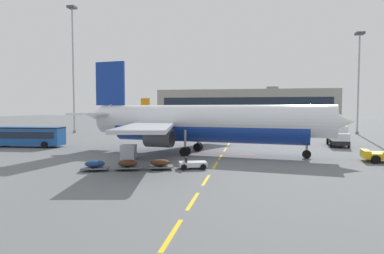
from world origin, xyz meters
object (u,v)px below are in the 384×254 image
object	(u,v)px
airliner_foreground	(203,123)
fuel_service_truck	(338,135)
uld_cargo_container	(129,152)
apron_light_mast_far	(359,70)
airliner_mid_left	(172,117)
apron_shuttle_bus	(24,135)
apron_light_mast_near	(73,56)
baggage_train	(144,164)

from	to	relation	value
airliner_foreground	fuel_service_truck	xyz separation A→B (m)	(19.14, 12.40, -2.30)
airliner_foreground	uld_cargo_container	world-z (taller)	airliner_foreground
uld_cargo_container	apron_light_mast_far	world-z (taller)	apron_light_mast_far
airliner_mid_left	apron_shuttle_bus	distance (m)	60.98
airliner_foreground	airliner_mid_left	size ratio (longest dim) A/B	1.33
airliner_foreground	apron_shuttle_bus	xyz separation A→B (m)	(-27.52, 2.78, -2.20)
fuel_service_truck	apron_light_mast_near	size ratio (longest dim) A/B	0.25
airliner_mid_left	apron_light_mast_far	xyz separation A→B (m)	(48.73, -25.11, 11.22)
airliner_foreground	uld_cargo_container	size ratio (longest dim) A/B	19.47
airliner_foreground	airliner_mid_left	bearing A→B (deg)	106.90
airliner_mid_left	apron_light_mast_far	size ratio (longest dim) A/B	1.16
apron_light_mast_near	apron_light_mast_far	bearing A→B (deg)	6.92
uld_cargo_container	apron_shuttle_bus	bearing A→B (deg)	157.08
baggage_train	apron_shuttle_bus	bearing A→B (deg)	148.35
baggage_train	uld_cargo_container	bearing A→B (deg)	122.34
airliner_foreground	fuel_service_truck	world-z (taller)	airliner_foreground
apron_light_mast_near	airliner_mid_left	bearing A→B (deg)	64.44
airliner_foreground	fuel_service_truck	distance (m)	22.92
apron_shuttle_bus	uld_cargo_container	xyz separation A→B (m)	(19.75, -8.35, -0.95)
airliner_foreground	baggage_train	xyz separation A→B (m)	(-3.80, -11.84, -3.42)
apron_light_mast_far	apron_light_mast_near	bearing A→B (deg)	-173.08
fuel_service_truck	apron_light_mast_near	bearing A→B (deg)	161.74
airliner_mid_left	fuel_service_truck	world-z (taller)	airliner_mid_left
baggage_train	apron_light_mast_far	bearing A→B (deg)	56.25
airliner_foreground	baggage_train	bearing A→B (deg)	-107.79
apron_shuttle_bus	fuel_service_truck	size ratio (longest dim) A/B	1.69
airliner_mid_left	baggage_train	size ratio (longest dim) A/B	2.27
apron_shuttle_bus	apron_light_mast_far	xyz separation A→B (m)	(57.06, 35.29, 12.46)
uld_cargo_container	apron_light_mast_near	world-z (taller)	apron_light_mast_near
apron_light_mast_far	fuel_service_truck	bearing A→B (deg)	-112.05
apron_light_mast_far	airliner_foreground	bearing A→B (deg)	-127.81
apron_shuttle_bus	apron_light_mast_far	world-z (taller)	apron_light_mast_far
airliner_foreground	airliner_mid_left	world-z (taller)	airliner_foreground
airliner_mid_left	fuel_service_truck	distance (m)	63.64
apron_light_mast_far	airliner_mid_left	bearing A→B (deg)	152.74
airliner_mid_left	apron_light_mast_near	world-z (taller)	apron_light_mast_near
apron_light_mast_near	apron_light_mast_far	world-z (taller)	apron_light_mast_near
baggage_train	uld_cargo_container	xyz separation A→B (m)	(-3.97, 6.27, 0.27)
fuel_service_truck	apron_shuttle_bus	bearing A→B (deg)	-168.35
airliner_mid_left	baggage_train	bearing A→B (deg)	-78.41
baggage_train	apron_light_mast_far	world-z (taller)	apron_light_mast_far
airliner_foreground	apron_light_mast_far	distance (m)	49.27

